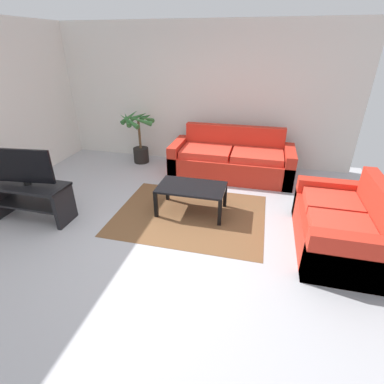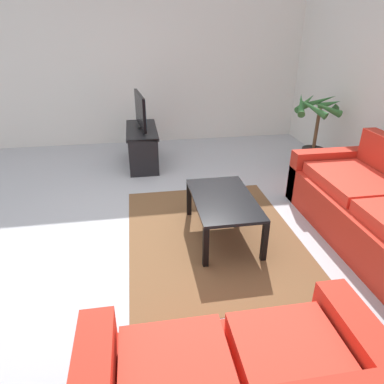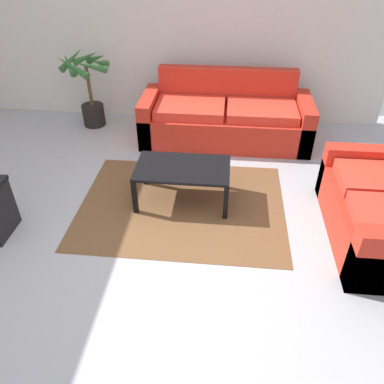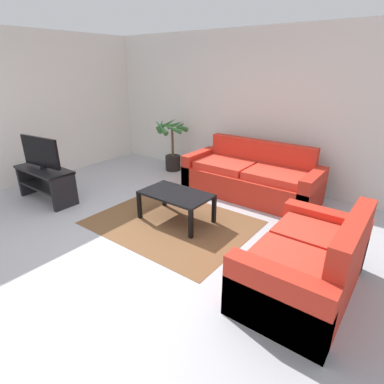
{
  "view_description": "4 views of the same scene",
  "coord_description": "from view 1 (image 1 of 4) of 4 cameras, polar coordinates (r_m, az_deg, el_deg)",
  "views": [
    {
      "loc": [
        1.22,
        -2.89,
        2.31
      ],
      "look_at": [
        0.44,
        0.3,
        0.6
      ],
      "focal_mm": 26.98,
      "sensor_mm": 36.0,
      "label": 1
    },
    {
      "loc": [
        3.23,
        -0.0,
        1.97
      ],
      "look_at": [
        0.42,
        0.46,
        0.57
      ],
      "focal_mm": 32.27,
      "sensor_mm": 36.0,
      "label": 2
    },
    {
      "loc": [
        0.74,
        -2.58,
        2.56
      ],
      "look_at": [
        0.45,
        0.36,
        0.42
      ],
      "focal_mm": 35.74,
      "sensor_mm": 36.0,
      "label": 3
    },
    {
      "loc": [
        2.9,
        -2.25,
        2.09
      ],
      "look_at": [
        0.58,
        0.82,
        0.5
      ],
      "focal_mm": 28.84,
      "sensor_mm": 36.0,
      "label": 4
    }
  ],
  "objects": [
    {
      "name": "tv_stand",
      "position": [
        4.71,
        -29.15,
        -0.8
      ],
      "size": [
        1.1,
        0.45,
        0.55
      ],
      "color": "black",
      "rests_on": "ground"
    },
    {
      "name": "couch_loveseat",
      "position": [
        3.99,
        27.17,
        -6.2
      ],
      "size": [
        0.9,
        1.51,
        0.9
      ],
      "color": "red",
      "rests_on": "ground"
    },
    {
      "name": "area_rug",
      "position": [
        4.36,
        -0.4,
        -4.44
      ],
      "size": [
        2.2,
        1.7,
        0.01
      ],
      "primitive_type": "cube",
      "color": "brown",
      "rests_on": "ground"
    },
    {
      "name": "tv",
      "position": [
        4.54,
        -30.45,
        4.41
      ],
      "size": [
        0.84,
        0.14,
        0.52
      ],
      "color": "black",
      "rests_on": "tv_stand"
    },
    {
      "name": "wall_back",
      "position": [
        6.09,
        2.18,
        18.38
      ],
      "size": [
        6.0,
        0.06,
        2.7
      ],
      "primitive_type": "cube",
      "color": "silver",
      "rests_on": "ground"
    },
    {
      "name": "potted_palm",
      "position": [
        6.22,
        -10.45,
        10.52
      ],
      "size": [
        0.71,
        0.72,
        1.09
      ],
      "color": "black",
      "rests_on": "ground"
    },
    {
      "name": "coffee_table",
      "position": [
        4.26,
        -0.09,
        0.47
      ],
      "size": [
        0.99,
        0.59,
        0.43
      ],
      "color": "black",
      "rests_on": "ground"
    },
    {
      "name": "ground_plane",
      "position": [
        3.9,
        -7.4,
        -9.15
      ],
      "size": [
        6.6,
        6.6,
        0.0
      ],
      "primitive_type": "plane",
      "color": "#B2B2B7"
    },
    {
      "name": "couch_main",
      "position": [
        5.57,
        7.75,
        6.1
      ],
      "size": [
        2.26,
        0.9,
        0.9
      ],
      "color": "red",
      "rests_on": "ground"
    }
  ]
}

